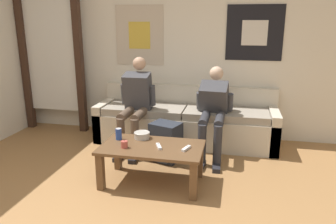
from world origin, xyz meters
TOP-DOWN VIEW (x-y plane):
  - wall_back at (0.00, 2.72)m, footprint 10.00×0.07m
  - door_frame at (-1.80, 2.51)m, footprint 1.00×0.10m
  - couch at (0.26, 2.37)m, footprint 2.46×0.70m
  - coffee_table at (0.12, 1.08)m, footprint 1.05×0.60m
  - person_seated_adult at (-0.34, 2.00)m, footprint 0.47×0.82m
  - person_seated_teen at (0.66, 2.02)m, footprint 0.47×0.99m
  - backpack at (0.12, 1.68)m, footprint 0.41×0.38m
  - ceramic_bowl at (-0.04, 1.28)m, footprint 0.17×0.17m
  - pillar_candle at (-0.14, 0.98)m, footprint 0.07×0.07m
  - drink_can_blue at (-0.28, 1.19)m, footprint 0.07×0.07m
  - game_controller_near_left at (0.20, 1.06)m, footprint 0.09×0.14m
  - game_controller_near_right at (0.48, 1.06)m, footprint 0.08×0.15m

SIDE VIEW (x-z plane):
  - backpack at x=0.12m, z-range -0.01..0.46m
  - couch at x=0.26m, z-range -0.10..0.65m
  - coffee_table at x=0.12m, z-range 0.13..0.54m
  - game_controller_near_left at x=0.20m, z-range 0.41..0.44m
  - game_controller_near_right at x=0.48m, z-range 0.41..0.44m
  - pillar_candle at x=-0.14m, z-range 0.41..0.49m
  - ceramic_bowl at x=-0.04m, z-range 0.42..0.49m
  - drink_can_blue at x=-0.28m, z-range 0.41..0.54m
  - person_seated_teen at x=0.66m, z-range 0.06..1.13m
  - person_seated_adult at x=-0.34m, z-range 0.05..1.23m
  - door_frame at x=-1.80m, z-range 0.12..2.27m
  - wall_back at x=0.00m, z-range 0.00..2.55m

